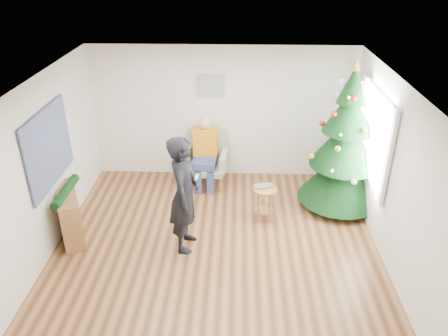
{
  "coord_description": "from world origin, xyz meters",
  "views": [
    {
      "loc": [
        0.31,
        -5.42,
        4.23
      ],
      "look_at": [
        0.1,
        0.6,
        1.1
      ],
      "focal_mm": 35.0,
      "sensor_mm": 36.0,
      "label": 1
    }
  ],
  "objects_px": {
    "console": "(70,214)",
    "christmas_tree": "(345,145)",
    "stool": "(264,204)",
    "armchair": "(206,166)",
    "standing_man": "(184,194)"
  },
  "relations": [
    {
      "from": "christmas_tree",
      "to": "armchair",
      "type": "xyz_separation_m",
      "value": [
        -2.43,
        0.69,
        -0.79
      ]
    },
    {
      "from": "stool",
      "to": "armchair",
      "type": "distance_m",
      "value": 1.63
    },
    {
      "from": "standing_man",
      "to": "console",
      "type": "bearing_deg",
      "value": 87.83
    },
    {
      "from": "console",
      "to": "christmas_tree",
      "type": "bearing_deg",
      "value": -10.46
    },
    {
      "from": "stool",
      "to": "armchair",
      "type": "bearing_deg",
      "value": 130.94
    },
    {
      "from": "console",
      "to": "standing_man",
      "type": "bearing_deg",
      "value": -30.43
    },
    {
      "from": "stool",
      "to": "standing_man",
      "type": "distance_m",
      "value": 1.58
    },
    {
      "from": "standing_man",
      "to": "stool",
      "type": "bearing_deg",
      "value": -54.35
    },
    {
      "from": "stool",
      "to": "christmas_tree",
      "type": "bearing_deg",
      "value": 21.58
    },
    {
      "from": "christmas_tree",
      "to": "stool",
      "type": "xyz_separation_m",
      "value": [
        -1.36,
        -0.54,
        -0.86
      ]
    },
    {
      "from": "armchair",
      "to": "christmas_tree",
      "type": "bearing_deg",
      "value": -11.04
    },
    {
      "from": "christmas_tree",
      "to": "armchair",
      "type": "distance_m",
      "value": 2.64
    },
    {
      "from": "stool",
      "to": "console",
      "type": "bearing_deg",
      "value": -169.58
    },
    {
      "from": "standing_man",
      "to": "christmas_tree",
      "type": "bearing_deg",
      "value": -59.48
    },
    {
      "from": "armchair",
      "to": "standing_man",
      "type": "height_order",
      "value": "standing_man"
    }
  ]
}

